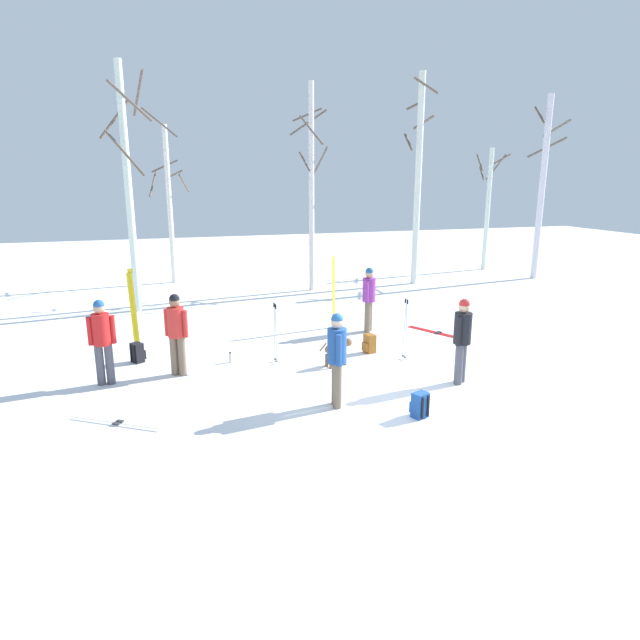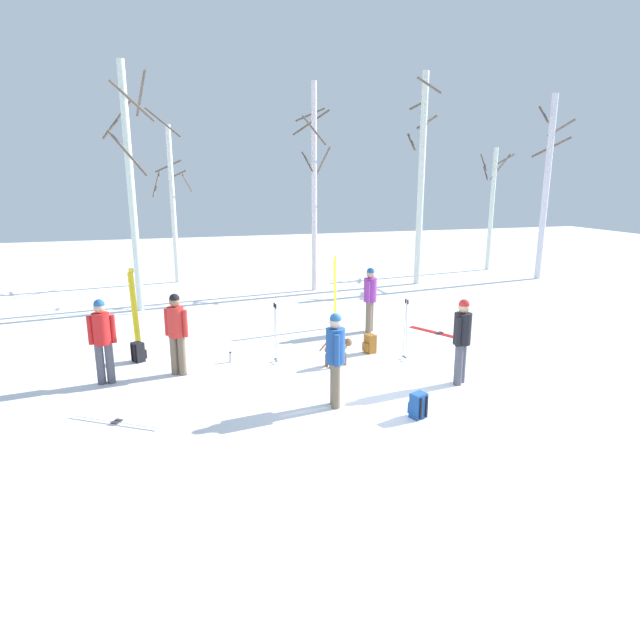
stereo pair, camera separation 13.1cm
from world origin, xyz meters
name	(u,v)px [view 2 (the right image)]	position (x,y,z in m)	size (l,w,h in m)	color
ground_plane	(383,398)	(0.00, 0.00, 0.00)	(60.00, 60.00, 0.00)	white
person_0	(102,336)	(-4.97, 2.31, 0.98)	(0.52, 0.34, 1.72)	#4C4C56
person_1	(176,329)	(-3.56, 2.43, 0.98)	(0.45, 0.34, 1.72)	#72604C
person_2	(370,296)	(1.46, 4.35, 0.98)	(0.36, 0.43, 1.72)	#72604C
person_3	(335,354)	(-0.96, -0.06, 0.98)	(0.34, 0.51, 1.72)	#72604C
person_4	(462,336)	(1.75, 0.28, 0.98)	(0.43, 0.36, 1.72)	#4C4C56
dog	(338,349)	(-0.23, 2.00, 0.39)	(0.86, 0.41, 0.57)	brown
ski_pair_planted_0	(335,293)	(0.69, 4.97, 0.98)	(0.15, 0.15, 1.97)	yellow
ski_pair_planted_1	(135,311)	(-4.41, 4.29, 0.99)	(0.18, 0.04, 1.99)	yellow
ski_pair_lying_0	(438,333)	(3.13, 3.64, 0.01)	(0.95, 1.70, 0.05)	red
ski_pair_lying_1	(115,422)	(-4.72, 0.33, 0.01)	(1.50, 1.08, 0.05)	white
ski_poles_0	(406,328)	(1.34, 1.92, 0.75)	(0.07, 0.20, 1.39)	#B2B2BC
ski_poles_1	(275,331)	(-1.47, 2.55, 0.72)	(0.07, 0.24, 1.35)	#B2B2BC
backpack_0	(418,406)	(0.23, -0.94, 0.21)	(0.31, 0.33, 0.44)	#1E4C99
backpack_1	(370,344)	(0.78, 2.64, 0.21)	(0.32, 0.30, 0.44)	#99591E
backpack_2	(138,352)	(-4.38, 3.54, 0.21)	(0.34, 0.33, 0.44)	black
water_bottle_0	(231,357)	(-2.42, 2.90, 0.11)	(0.07, 0.07, 0.24)	silver
water_bottle_1	(344,340)	(0.43, 3.44, 0.10)	(0.07, 0.07, 0.22)	red
birch_tree_0	(131,185)	(-4.38, 8.64, 3.77)	(1.51, 1.52, 7.16)	silver
birch_tree_1	(173,201)	(-3.07, 13.22, 3.11)	(1.58, 1.52, 6.39)	silver
birch_tree_2	(314,185)	(1.63, 10.18, 3.72)	(1.32, 1.27, 7.10)	silver
birch_tree_3	(421,178)	(5.75, 10.20, 3.95)	(1.11, 1.13, 7.63)	silver
birch_tree_4	(492,206)	(10.30, 12.36, 2.79)	(1.27, 1.12, 5.21)	silver
birch_tree_5	(546,186)	(10.97, 9.81, 3.65)	(1.51, 1.45, 7.04)	silver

